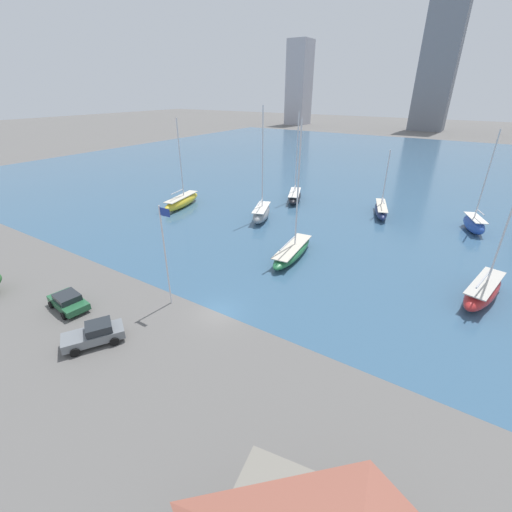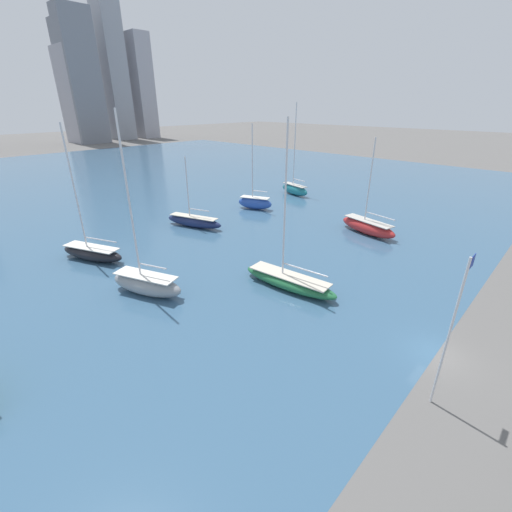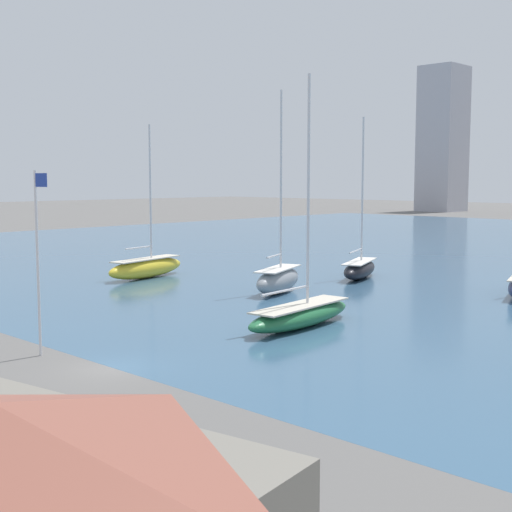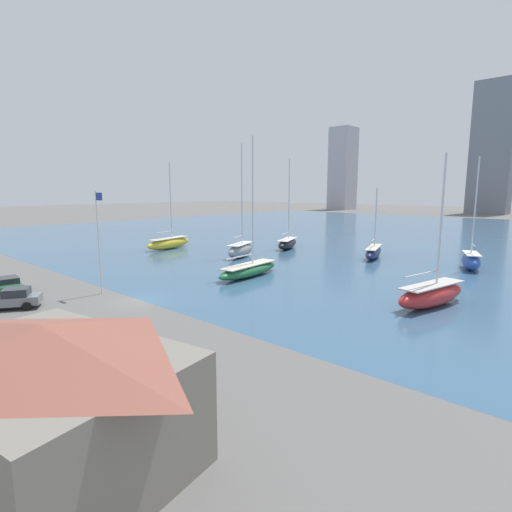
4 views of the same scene
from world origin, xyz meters
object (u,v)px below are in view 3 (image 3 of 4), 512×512
at_px(flag_pole, 38,255).
at_px(sailboat_black, 360,268).
at_px(sailboat_yellow, 146,267).
at_px(sailboat_gray, 278,279).
at_px(sailboat_green, 301,314).

bearing_deg(flag_pole, sailboat_black, 98.39).
height_order(flag_pole, sailboat_yellow, sailboat_yellow).
bearing_deg(sailboat_yellow, sailboat_gray, -3.47).
relative_size(sailboat_black, sailboat_green, 0.95).
distance_m(flag_pole, sailboat_gray, 25.19).
height_order(flag_pole, sailboat_green, sailboat_green).
bearing_deg(sailboat_black, sailboat_gray, -111.19).
distance_m(sailboat_black, sailboat_green, 23.29).
distance_m(sailboat_gray, sailboat_green, 13.69).
bearing_deg(sailboat_gray, sailboat_green, -62.95).
distance_m(flag_pole, sailboat_black, 36.65).
relative_size(flag_pole, sailboat_yellow, 0.68).
xyz_separation_m(sailboat_black, sailboat_green, (10.39, -20.84, -0.11)).
xyz_separation_m(flag_pole, sailboat_yellow, (-20.05, 22.27, -4.31)).
xyz_separation_m(sailboat_yellow, sailboat_gray, (14.95, 2.05, 0.12)).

